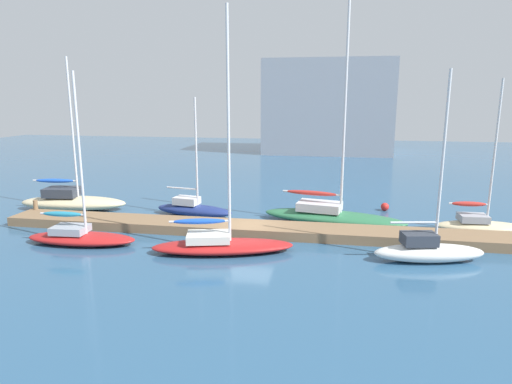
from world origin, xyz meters
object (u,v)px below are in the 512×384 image
object	(u,v)px
sailboat_0	(72,201)
sailboat_4	(331,214)
sailboat_6	(480,224)
sailboat_5	(428,249)
harbor_building_distant	(328,107)
mooring_buoy_red	(385,207)
sailboat_3	(221,242)
sailboat_2	(193,208)
sailboat_1	(80,235)

from	to	relation	value
sailboat_0	sailboat_4	size ratio (longest dim) A/B	0.70
sailboat_6	sailboat_5	bearing A→B (deg)	-128.51
sailboat_5	harbor_building_distant	world-z (taller)	harbor_building_distant
sailboat_0	sailboat_6	size ratio (longest dim) A/B	1.18
mooring_buoy_red	sailboat_4	bearing A→B (deg)	-132.85
sailboat_5	sailboat_3	bearing A→B (deg)	171.94
sailboat_3	sailboat_5	distance (m)	9.95
sailboat_2	sailboat_3	bearing A→B (deg)	-52.49
sailboat_3	mooring_buoy_red	world-z (taller)	sailboat_3
sailboat_0	sailboat_2	world-z (taller)	sailboat_0
sailboat_1	sailboat_4	size ratio (longest dim) A/B	0.61
sailboat_0	sailboat_6	bearing A→B (deg)	-7.74
sailboat_2	sailboat_6	xyz separation A→B (m)	(17.41, -0.59, -0.01)
sailboat_2	mooring_buoy_red	distance (m)	13.04
sailboat_0	harbor_building_distant	xyz separation A→B (m)	(16.73, 37.42, 5.72)
sailboat_1	sailboat_2	size ratio (longest dim) A/B	1.16
sailboat_5	sailboat_6	distance (m)	6.71
sailboat_3	sailboat_4	bearing A→B (deg)	35.05
sailboat_0	harbor_building_distant	distance (m)	41.38
sailboat_5	mooring_buoy_red	world-z (taller)	sailboat_5
sailboat_6	harbor_building_distant	world-z (taller)	harbor_building_distant
sailboat_6	sailboat_0	bearing A→B (deg)	175.86
sailboat_4	harbor_building_distant	size ratio (longest dim) A/B	0.83
harbor_building_distant	sailboat_4	bearing A→B (deg)	-88.48
harbor_building_distant	sailboat_3	bearing A→B (deg)	-95.70
sailboat_1	sailboat_5	xyz separation A→B (m)	(17.64, 0.49, 0.12)
sailboat_1	sailboat_4	distance (m)	14.48
sailboat_5	harbor_building_distant	bearing A→B (deg)	86.40
harbor_building_distant	sailboat_1	bearing A→B (deg)	-105.35
sailboat_2	mooring_buoy_red	xyz separation A→B (m)	(12.55, 3.54, -0.24)
sailboat_3	harbor_building_distant	bearing A→B (deg)	70.62
sailboat_2	sailboat_4	world-z (taller)	sailboat_4
sailboat_4	mooring_buoy_red	xyz separation A→B (m)	(3.61, 3.89, -0.34)
sailboat_6	mooring_buoy_red	distance (m)	6.38
sailboat_0	sailboat_2	xyz separation A→B (m)	(8.80, -0.12, -0.13)
sailboat_0	sailboat_5	bearing A→B (deg)	-21.61
sailboat_4	mooring_buoy_red	size ratio (longest dim) A/B	26.32
sailboat_4	mooring_buoy_red	distance (m)	5.32
harbor_building_distant	sailboat_0	bearing A→B (deg)	-114.09
sailboat_0	sailboat_1	size ratio (longest dim) A/B	1.15
sailboat_6	mooring_buoy_red	size ratio (longest dim) A/B	15.63
sailboat_4	sailboat_5	world-z (taller)	sailboat_4
sailboat_4	harbor_building_distant	bearing A→B (deg)	101.81
sailboat_2	sailboat_4	xyz separation A→B (m)	(8.94, -0.35, 0.11)
sailboat_0	sailboat_4	distance (m)	17.74
sailboat_5	mooring_buoy_red	distance (m)	9.62
sailboat_4	sailboat_0	bearing A→B (deg)	-171.24
sailboat_0	sailboat_2	bearing A→B (deg)	-6.97
sailboat_1	sailboat_5	bearing A→B (deg)	-1.41
sailboat_0	mooring_buoy_red	bearing A→B (deg)	2.92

